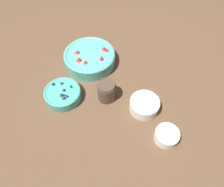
{
  "coord_description": "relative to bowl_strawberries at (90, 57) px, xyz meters",
  "views": [
    {
      "loc": [
        -0.1,
        0.59,
        0.84
      ],
      "look_at": [
        0.03,
        0.05,
        0.04
      ],
      "focal_mm": 35.0,
      "sensor_mm": 36.0,
      "label": 1
    }
  ],
  "objects": [
    {
      "name": "ground_plane",
      "position": [
        -0.2,
        0.14,
        -0.04
      ],
      "size": [
        4.0,
        4.0,
        0.0
      ],
      "primitive_type": "plane",
      "color": "brown"
    },
    {
      "name": "bowl_strawberries",
      "position": [
        0.0,
        0.0,
        0.0
      ],
      "size": [
        0.26,
        0.26,
        0.09
      ],
      "color": "#56B7A8",
      "rests_on": "ground_plane"
    },
    {
      "name": "bowl_blueberries",
      "position": [
        0.06,
        0.24,
        -0.01
      ],
      "size": [
        0.16,
        0.16,
        0.06
      ],
      "color": "#47AD9E",
      "rests_on": "ground_plane"
    },
    {
      "name": "bowl_bananas",
      "position": [
        -0.31,
        0.21,
        -0.01
      ],
      "size": [
        0.13,
        0.13,
        0.06
      ],
      "color": "white",
      "rests_on": "ground_plane"
    },
    {
      "name": "bowl_cream",
      "position": [
        -0.42,
        0.33,
        -0.01
      ],
      "size": [
        0.1,
        0.1,
        0.06
      ],
      "color": "white",
      "rests_on": "ground_plane"
    },
    {
      "name": "jar_chocolate",
      "position": [
        -0.14,
        0.19,
        0.0
      ],
      "size": [
        0.08,
        0.08,
        0.1
      ],
      "color": "#4C3D33",
      "rests_on": "ground_plane"
    }
  ]
}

